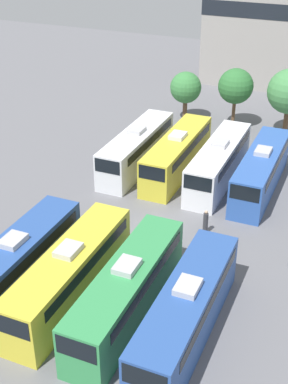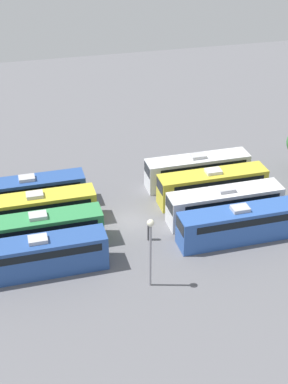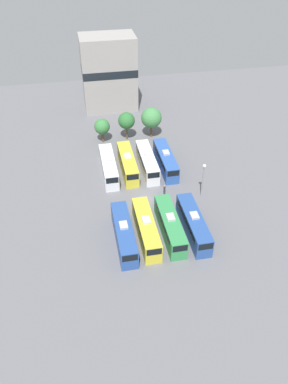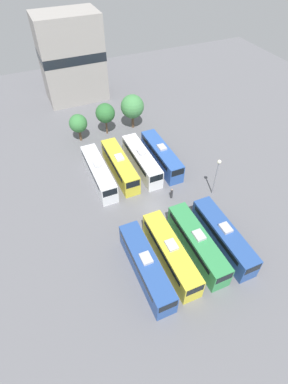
{
  "view_description": "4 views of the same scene",
  "coord_description": "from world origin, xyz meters",
  "px_view_note": "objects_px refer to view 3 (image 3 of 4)",
  "views": [
    {
      "loc": [
        12.06,
        -30.43,
        21.27
      ],
      "look_at": [
        -1.34,
        0.8,
        2.36
      ],
      "focal_mm": 50.0,
      "sensor_mm": 36.0,
      "label": 1
    },
    {
      "loc": [
        42.93,
        -10.38,
        29.61
      ],
      "look_at": [
        0.11,
        1.29,
        3.29
      ],
      "focal_mm": 50.0,
      "sensor_mm": 36.0,
      "label": 2
    },
    {
      "loc": [
        -10.16,
        -49.68,
        41.25
      ],
      "look_at": [
        -0.62,
        -0.8,
        2.29
      ],
      "focal_mm": 35.0,
      "sensor_mm": 36.0,
      "label": 3
    },
    {
      "loc": [
        -13.11,
        -26.66,
        32.98
      ],
      "look_at": [
        -0.89,
        1.51,
        2.35
      ],
      "focal_mm": 28.0,
      "sensor_mm": 36.0,
      "label": 4
    }
  ],
  "objects_px": {
    "tree_1": "(127,121)",
    "tree_2": "(151,118)",
    "light_pole": "(203,174)",
    "bus_1": "(146,228)",
    "bus_4": "(109,166)",
    "bus_6": "(147,161)",
    "bus_7": "(166,160)",
    "bus_3": "(193,223)",
    "bus_5": "(128,163)",
    "worker_person": "(164,190)",
    "bus_0": "(124,233)",
    "tree_0": "(102,127)",
    "bus_2": "(170,225)",
    "depot_building": "(109,73)"
  },
  "relations": [
    {
      "from": "bus_7",
      "to": "tree_0",
      "type": "height_order",
      "value": "tree_0"
    },
    {
      "from": "tree_1",
      "to": "tree_2",
      "type": "xyz_separation_m",
      "value": [
        5.4,
        0.0,
        0.15
      ]
    },
    {
      "from": "bus_0",
      "to": "tree_2",
      "type": "relative_size",
      "value": 1.71
    },
    {
      "from": "bus_0",
      "to": "tree_1",
      "type": "xyz_separation_m",
      "value": [
        5.32,
        30.81,
        2.57
      ]
    },
    {
      "from": "bus_7",
      "to": "depot_building",
      "type": "relative_size",
      "value": 0.67
    },
    {
      "from": "tree_0",
      "to": "depot_building",
      "type": "relative_size",
      "value": 0.3
    },
    {
      "from": "bus_4",
      "to": "bus_7",
      "type": "bearing_deg",
      "value": 0.05
    },
    {
      "from": "bus_4",
      "to": "tree_1",
      "type": "xyz_separation_m",
      "value": [
        5.45,
        12.45,
        2.57
      ]
    },
    {
      "from": "bus_2",
      "to": "bus_6",
      "type": "relative_size",
      "value": 1.0
    },
    {
      "from": "worker_person",
      "to": "tree_0",
      "type": "relative_size",
      "value": 0.35
    },
    {
      "from": "bus_1",
      "to": "light_pole",
      "type": "bearing_deg",
      "value": 35.24
    },
    {
      "from": "bus_0",
      "to": "bus_7",
      "type": "bearing_deg",
      "value": 59.3
    },
    {
      "from": "bus_2",
      "to": "tree_0",
      "type": "relative_size",
      "value": 2.2
    },
    {
      "from": "bus_1",
      "to": "bus_4",
      "type": "bearing_deg",
      "value": 101.46
    },
    {
      "from": "bus_0",
      "to": "bus_5",
      "type": "bearing_deg",
      "value": 79.21
    },
    {
      "from": "worker_person",
      "to": "tree_1",
      "type": "distance_m",
      "value": 21.08
    },
    {
      "from": "worker_person",
      "to": "tree_0",
      "type": "height_order",
      "value": "tree_0"
    },
    {
      "from": "bus_6",
      "to": "worker_person",
      "type": "height_order",
      "value": "bus_6"
    },
    {
      "from": "bus_0",
      "to": "bus_7",
      "type": "xyz_separation_m",
      "value": [
        10.91,
        18.37,
        0.0
      ]
    },
    {
      "from": "bus_1",
      "to": "bus_4",
      "type": "distance_m",
      "value": 18.27
    },
    {
      "from": "bus_5",
      "to": "worker_person",
      "type": "bearing_deg",
      "value": -57.99
    },
    {
      "from": "bus_6",
      "to": "tree_0",
      "type": "height_order",
      "value": "tree_0"
    },
    {
      "from": "tree_0",
      "to": "bus_3",
      "type": "bearing_deg",
      "value": -70.48
    },
    {
      "from": "light_pole",
      "to": "depot_building",
      "type": "distance_m",
      "value": 40.62
    },
    {
      "from": "bus_2",
      "to": "tree_1",
      "type": "relative_size",
      "value": 1.87
    },
    {
      "from": "bus_2",
      "to": "worker_person",
      "type": "bearing_deg",
      "value": 81.18
    },
    {
      "from": "bus_3",
      "to": "bus_6",
      "type": "distance_m",
      "value": 18.79
    },
    {
      "from": "bus_7",
      "to": "tree_2",
      "type": "bearing_deg",
      "value": 90.89
    },
    {
      "from": "bus_1",
      "to": "light_pole",
      "type": "xyz_separation_m",
      "value": [
        11.56,
        8.17,
        2.78
      ]
    },
    {
      "from": "bus_2",
      "to": "worker_person",
      "type": "xyz_separation_m",
      "value": [
        1.54,
        9.91,
        -0.93
      ]
    },
    {
      "from": "bus_5",
      "to": "light_pole",
      "type": "height_order",
      "value": "light_pole"
    },
    {
      "from": "bus_1",
      "to": "tree_1",
      "type": "distance_m",
      "value": 30.51
    },
    {
      "from": "bus_1",
      "to": "depot_building",
      "type": "relative_size",
      "value": 0.67
    },
    {
      "from": "bus_6",
      "to": "tree_1",
      "type": "height_order",
      "value": "tree_1"
    },
    {
      "from": "tree_1",
      "to": "tree_2",
      "type": "height_order",
      "value": "tree_2"
    },
    {
      "from": "bus_6",
      "to": "bus_4",
      "type": "bearing_deg",
      "value": -178.96
    },
    {
      "from": "bus_7",
      "to": "light_pole",
      "type": "xyz_separation_m",
      "value": [
        4.15,
        -9.74,
        2.78
      ]
    },
    {
      "from": "bus_0",
      "to": "tree_0",
      "type": "bearing_deg",
      "value": 89.9
    },
    {
      "from": "worker_person",
      "to": "tree_0",
      "type": "bearing_deg",
      "value": 113.23
    },
    {
      "from": "bus_3",
      "to": "worker_person",
      "type": "xyz_separation_m",
      "value": [
        -2.12,
        10.26,
        -0.93
      ]
    },
    {
      "from": "bus_3",
      "to": "bus_7",
      "type": "bearing_deg",
      "value": 89.98
    },
    {
      "from": "bus_1",
      "to": "light_pole",
      "type": "height_order",
      "value": "light_pole"
    },
    {
      "from": "depot_building",
      "to": "bus_7",
      "type": "bearing_deg",
      "value": -76.28
    },
    {
      "from": "bus_7",
      "to": "tree_2",
      "type": "relative_size",
      "value": 1.71
    },
    {
      "from": "bus_5",
      "to": "worker_person",
      "type": "xyz_separation_m",
      "value": [
        5.22,
        -8.36,
        -0.93
      ]
    },
    {
      "from": "bus_5",
      "to": "tree_0",
      "type": "distance_m",
      "value": 12.61
    },
    {
      "from": "worker_person",
      "to": "depot_building",
      "type": "height_order",
      "value": "depot_building"
    },
    {
      "from": "light_pole",
      "to": "tree_2",
      "type": "height_order",
      "value": "tree_2"
    },
    {
      "from": "bus_5",
      "to": "worker_person",
      "type": "height_order",
      "value": "bus_5"
    },
    {
      "from": "worker_person",
      "to": "bus_3",
      "type": "bearing_deg",
      "value": -78.32
    }
  ]
}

